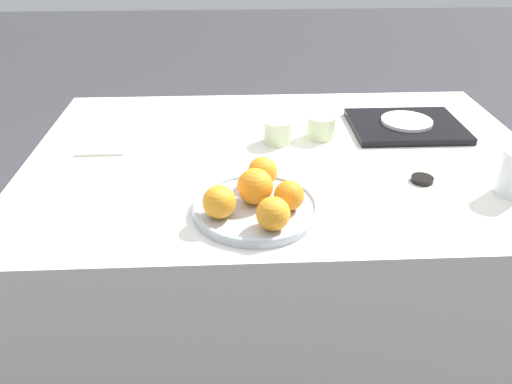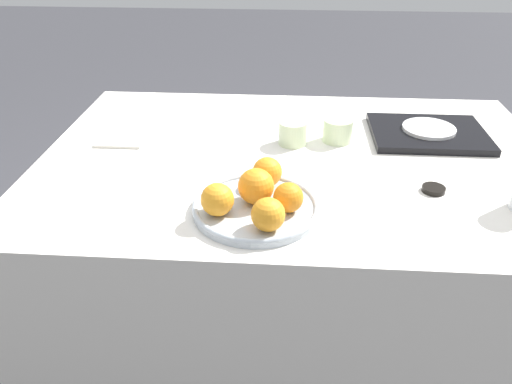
{
  "view_description": "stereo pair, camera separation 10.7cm",
  "coord_description": "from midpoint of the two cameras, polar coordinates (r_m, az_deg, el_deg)",
  "views": [
    {
      "loc": [
        -0.14,
        -1.21,
        1.33
      ],
      "look_at": [
        -0.09,
        -0.29,
        0.78
      ],
      "focal_mm": 35.0,
      "sensor_mm": 36.0,
      "label": 1
    },
    {
      "loc": [
        -0.03,
        -1.21,
        1.33
      ],
      "look_at": [
        -0.09,
        -0.29,
        0.78
      ],
      "focal_mm": 35.0,
      "sensor_mm": 36.0,
      "label": 2
    }
  ],
  "objects": [
    {
      "name": "ground_plane",
      "position": [
        1.8,
        0.82,
        -17.02
      ],
      "size": [
        12.0,
        12.0,
        0.0
      ],
      "primitive_type": "plane",
      "color": "#38383D"
    },
    {
      "name": "table",
      "position": [
        1.55,
        0.92,
        -7.86
      ],
      "size": [
        1.37,
        0.94,
        0.73
      ],
      "color": "silver",
      "rests_on": "ground_plane"
    },
    {
      "name": "fruit_platter",
      "position": [
        1.09,
        -2.81,
        -1.83
      ],
      "size": [
        0.28,
        0.28,
        0.02
      ],
      "color": "#B2BCC6",
      "rests_on": "table"
    },
    {
      "name": "orange_0",
      "position": [
        1.05,
        -7.18,
        -1.22
      ],
      "size": [
        0.07,
        0.07,
        0.07
      ],
      "color": "orange",
      "rests_on": "fruit_platter"
    },
    {
      "name": "orange_1",
      "position": [
        1.09,
        -2.93,
        0.58
      ],
      "size": [
        0.08,
        0.08,
        0.08
      ],
      "color": "orange",
      "rests_on": "fruit_platter"
    },
    {
      "name": "orange_2",
      "position": [
        1.06,
        0.91,
        -0.49
      ],
      "size": [
        0.07,
        0.07,
        0.07
      ],
      "color": "orange",
      "rests_on": "fruit_platter"
    },
    {
      "name": "orange_3",
      "position": [
        1.0,
        -1.1,
        -2.58
      ],
      "size": [
        0.07,
        0.07,
        0.07
      ],
      "color": "orange",
      "rests_on": "fruit_platter"
    },
    {
      "name": "orange_4",
      "position": [
        1.16,
        -1.9,
        2.3
      ],
      "size": [
        0.07,
        0.07,
        0.07
      ],
      "color": "orange",
      "rests_on": "fruit_platter"
    },
    {
      "name": "serving_tray",
      "position": [
        1.55,
        14.87,
        7.27
      ],
      "size": [
        0.32,
        0.25,
        0.02
      ],
      "color": "black",
      "rests_on": "table"
    },
    {
      "name": "side_plate",
      "position": [
        1.55,
        14.95,
        7.78
      ],
      "size": [
        0.15,
        0.15,
        0.01
      ],
      "color": "white",
      "rests_on": "serving_tray"
    },
    {
      "name": "cup_0",
      "position": [
        1.4,
        0.31,
        6.87
      ],
      "size": [
        0.08,
        0.08,
        0.07
      ],
      "color": "beige",
      "rests_on": "table"
    },
    {
      "name": "cup_1",
      "position": [
        1.44,
        5.31,
        7.37
      ],
      "size": [
        0.08,
        0.08,
        0.06
      ],
      "color": "beige",
      "rests_on": "table"
    },
    {
      "name": "napkin",
      "position": [
        1.47,
        -19.01,
        5.09
      ],
      "size": [
        0.13,
        0.13,
        0.01
      ],
      "color": "silver",
      "rests_on": "table"
    },
    {
      "name": "soy_dish",
      "position": [
        1.26,
        16.19,
        1.33
      ],
      "size": [
        0.05,
        0.05,
        0.01
      ],
      "color": "black",
      "rests_on": "table"
    }
  ]
}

